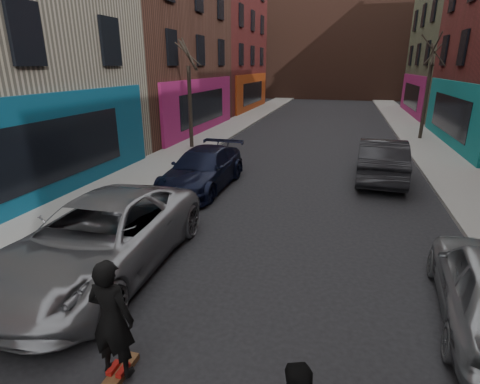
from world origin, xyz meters
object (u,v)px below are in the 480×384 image
Objects in this scene: tree_right_far at (429,80)px; parked_right_end at (381,159)px; skateboard at (119,374)px; skateboarder at (112,319)px; parked_left_far at (101,237)px; parked_left_end at (203,169)px; tree_left_far at (189,85)px.

parked_right_end is at bearing -107.81° from tree_right_far.
parked_right_end is 6.22× the size of skateboard.
tree_right_far reaches higher than skateboarder.
skateboarder is at bearing 72.04° from parked_right_end.
parked_left_far is at bearing -52.62° from skateboarder.
skateboard is at bearing -75.64° from parked_left_end.
tree_left_far reaches higher than skateboard.
parked_left_end is 8.97m from skateboarder.
tree_right_far is 22.47m from skateboard.
parked_right_end reaches higher than parked_left_far.
skateboarder is (-7.43, -20.93, -2.52)m from tree_right_far.
parked_right_end is at bearing -19.56° from tree_left_far.
parked_left_end is 0.99× the size of parked_right_end.
tree_right_far is 15.64m from parked_left_end.
tree_right_far is 1.37× the size of parked_right_end.
parked_right_end is (6.40, 2.85, 0.10)m from parked_left_end.
tree_left_far is at bearing 108.26° from skateboard.
parked_left_end is 8.99m from skateboard.
tree_left_far is 3.57× the size of skateboarder.
parked_left_end is at bearing 102.56° from skateboard.
parked_left_far is at bearing -88.37° from parked_left_end.
skateboarder is at bearing -109.54° from tree_right_far.
parked_left_far is at bearing 127.38° from skateboard.
parked_right_end is at bearing 25.60° from parked_left_end.
tree_right_far is 22.35m from skateboarder.
parked_right_end reaches higher than skateboard.
parked_left_end is at bearing -77.44° from skateboarder.
parked_right_end is at bearing 68.92° from skateboard.
skateboarder is at bearing 0.00° from skateboard.
tree_right_far is 10.18m from parked_right_end.
skateboard is (-7.43, -20.93, -3.48)m from tree_right_far.
skateboarder is (4.97, -14.93, -2.37)m from tree_left_far.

